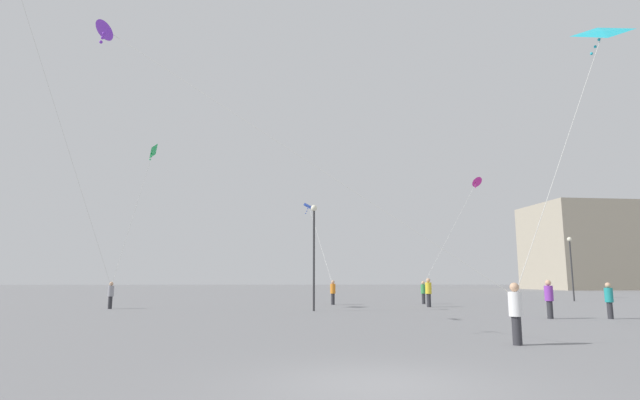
{
  "coord_description": "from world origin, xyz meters",
  "views": [
    {
      "loc": [
        -1.44,
        -8.59,
        1.76
      ],
      "look_at": [
        0.0,
        18.91,
        6.17
      ],
      "focal_mm": 27.77,
      "sensor_mm": 36.0,
      "label": 1
    }
  ],
  "objects_px": {
    "person_in_grey": "(111,294)",
    "building_left_hall": "(606,247)",
    "person_in_purple": "(549,297)",
    "kite_violet_diamond": "(119,39)",
    "kite_cyan_delta": "(602,35)",
    "kite_magenta_diamond": "(476,183)",
    "kite_emerald_delta": "(152,154)",
    "person_in_white": "(516,311)",
    "kite_cobalt_delta": "(309,208)",
    "person_in_green": "(423,291)",
    "person_in_yellow": "(429,291)",
    "lamppost_west": "(314,241)",
    "lamppost_east": "(571,258)",
    "person_in_teal": "(609,299)",
    "person_in_orange": "(333,291)"
  },
  "relations": [
    {
      "from": "kite_magenta_diamond",
      "to": "kite_emerald_delta",
      "type": "xyz_separation_m",
      "value": [
        -25.79,
        -14.51,
        -1.29
      ]
    },
    {
      "from": "building_left_hall",
      "to": "person_in_green",
      "type": "bearing_deg",
      "value": -133.13
    },
    {
      "from": "kite_cobalt_delta",
      "to": "kite_emerald_delta",
      "type": "relative_size",
      "value": 1.37
    },
    {
      "from": "person_in_purple",
      "to": "kite_violet_diamond",
      "type": "height_order",
      "value": "kite_violet_diamond"
    },
    {
      "from": "person_in_teal",
      "to": "building_left_hall",
      "type": "bearing_deg",
      "value": -18.87
    },
    {
      "from": "person_in_purple",
      "to": "kite_cyan_delta",
      "type": "bearing_deg",
      "value": -139.58
    },
    {
      "from": "person_in_teal",
      "to": "person_in_grey",
      "type": "relative_size",
      "value": 1.0
    },
    {
      "from": "kite_magenta_diamond",
      "to": "building_left_hall",
      "type": "relative_size",
      "value": 0.38
    },
    {
      "from": "kite_cobalt_delta",
      "to": "lamppost_east",
      "type": "height_order",
      "value": "kite_cobalt_delta"
    },
    {
      "from": "kite_cobalt_delta",
      "to": "kite_violet_diamond",
      "type": "height_order",
      "value": "kite_violet_diamond"
    },
    {
      "from": "building_left_hall",
      "to": "person_in_yellow",
      "type": "bearing_deg",
      "value": -131.41
    },
    {
      "from": "person_in_yellow",
      "to": "kite_cyan_delta",
      "type": "xyz_separation_m",
      "value": [
        2.0,
        -16.19,
        9.14
      ]
    },
    {
      "from": "person_in_teal",
      "to": "kite_magenta_diamond",
      "type": "relative_size",
      "value": 0.16
    },
    {
      "from": "person_in_grey",
      "to": "lamppost_east",
      "type": "distance_m",
      "value": 34.74
    },
    {
      "from": "person_in_grey",
      "to": "kite_cyan_delta",
      "type": "height_order",
      "value": "kite_cyan_delta"
    },
    {
      "from": "person_in_purple",
      "to": "person_in_orange",
      "type": "height_order",
      "value": "person_in_purple"
    },
    {
      "from": "person_in_yellow",
      "to": "lamppost_east",
      "type": "relative_size",
      "value": 0.35
    },
    {
      "from": "kite_cyan_delta",
      "to": "kite_magenta_diamond",
      "type": "height_order",
      "value": "kite_magenta_diamond"
    },
    {
      "from": "person_in_teal",
      "to": "kite_cobalt_delta",
      "type": "height_order",
      "value": "kite_cobalt_delta"
    },
    {
      "from": "person_in_white",
      "to": "kite_violet_diamond",
      "type": "bearing_deg",
      "value": 81.62
    },
    {
      "from": "person_in_green",
      "to": "kite_cyan_delta",
      "type": "bearing_deg",
      "value": -120.62
    },
    {
      "from": "person_in_purple",
      "to": "lamppost_west",
      "type": "bearing_deg",
      "value": 108.23
    },
    {
      "from": "person_in_orange",
      "to": "person_in_grey",
      "type": "xyz_separation_m",
      "value": [
        -13.71,
        -4.16,
        -0.04
      ]
    },
    {
      "from": "kite_cyan_delta",
      "to": "lamppost_east",
      "type": "height_order",
      "value": "kite_cyan_delta"
    },
    {
      "from": "lamppost_west",
      "to": "kite_cobalt_delta",
      "type": "bearing_deg",
      "value": 89.13
    },
    {
      "from": "person_in_green",
      "to": "lamppost_east",
      "type": "xyz_separation_m",
      "value": [
        13.32,
        3.99,
        2.56
      ]
    },
    {
      "from": "kite_cobalt_delta",
      "to": "building_left_hall",
      "type": "distance_m",
      "value": 65.18
    },
    {
      "from": "person_in_green",
      "to": "kite_magenta_diamond",
      "type": "distance_m",
      "value": 15.5
    },
    {
      "from": "person_in_green",
      "to": "kite_cobalt_delta",
      "type": "distance_m",
      "value": 15.0
    },
    {
      "from": "person_in_white",
      "to": "person_in_grey",
      "type": "bearing_deg",
      "value": 43.48
    },
    {
      "from": "person_in_yellow",
      "to": "kite_emerald_delta",
      "type": "relative_size",
      "value": 0.21
    },
    {
      "from": "person_in_orange",
      "to": "lamppost_east",
      "type": "bearing_deg",
      "value": 165.39
    },
    {
      "from": "lamppost_west",
      "to": "person_in_orange",
      "type": "bearing_deg",
      "value": 76.77
    },
    {
      "from": "kite_emerald_delta",
      "to": "person_in_grey",
      "type": "bearing_deg",
      "value": 162.51
    },
    {
      "from": "person_in_teal",
      "to": "person_in_white",
      "type": "bearing_deg",
      "value": 150.42
    },
    {
      "from": "person_in_yellow",
      "to": "kite_emerald_delta",
      "type": "distance_m",
      "value": 19.39
    },
    {
      "from": "person_in_grey",
      "to": "building_left_hall",
      "type": "relative_size",
      "value": 0.06
    },
    {
      "from": "person_in_purple",
      "to": "kite_magenta_diamond",
      "type": "relative_size",
      "value": 0.17
    },
    {
      "from": "kite_emerald_delta",
      "to": "person_in_yellow",
      "type": "bearing_deg",
      "value": 5.25
    },
    {
      "from": "building_left_hall",
      "to": "person_in_purple",
      "type": "bearing_deg",
      "value": -124.9
    },
    {
      "from": "person_in_purple",
      "to": "building_left_hall",
      "type": "xyz_separation_m",
      "value": [
        42.93,
        61.54,
        6.36
      ]
    },
    {
      "from": "kite_violet_diamond",
      "to": "lamppost_west",
      "type": "xyz_separation_m",
      "value": [
        6.73,
        13.16,
        -5.37
      ]
    },
    {
      "from": "kite_cyan_delta",
      "to": "lamppost_west",
      "type": "height_order",
      "value": "kite_cyan_delta"
    },
    {
      "from": "person_in_purple",
      "to": "kite_emerald_delta",
      "type": "xyz_separation_m",
      "value": [
        -20.32,
        7.97,
        8.44
      ]
    },
    {
      "from": "lamppost_west",
      "to": "person_in_purple",
      "type": "bearing_deg",
      "value": -29.94
    },
    {
      "from": "person_in_green",
      "to": "person_in_yellow",
      "type": "distance_m",
      "value": 3.78
    },
    {
      "from": "person_in_orange",
      "to": "building_left_hall",
      "type": "xyz_separation_m",
      "value": [
        51.71,
        48.73,
        6.39
      ]
    },
    {
      "from": "person_in_yellow",
      "to": "kite_cyan_delta",
      "type": "relative_size",
      "value": 0.19
    },
    {
      "from": "kite_emerald_delta",
      "to": "person_in_green",
      "type": "bearing_deg",
      "value": 16.44
    },
    {
      "from": "kite_magenta_diamond",
      "to": "building_left_hall",
      "type": "distance_m",
      "value": 54.21
    }
  ]
}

